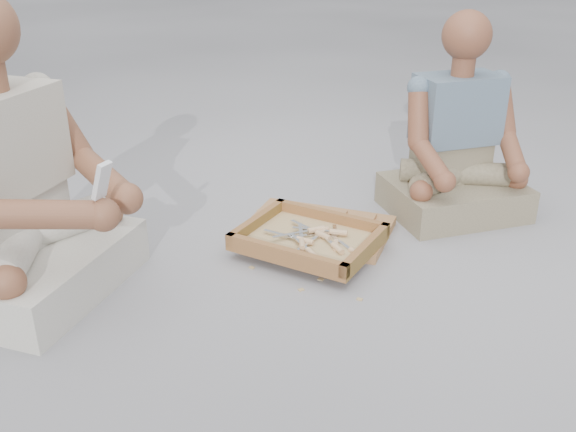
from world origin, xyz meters
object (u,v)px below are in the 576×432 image
(craftsman, at_px, (22,199))
(carved_panel, at_px, (318,228))
(companion, at_px, (457,150))
(tool_tray, at_px, (309,239))

(craftsman, bearing_deg, carved_panel, 132.63)
(carved_panel, distance_m, companion, 0.70)
(craftsman, height_order, companion, craftsman)
(tool_tray, distance_m, companion, 0.80)
(tool_tray, bearing_deg, companion, 47.84)
(tool_tray, xyz_separation_m, craftsman, (-0.86, -0.52, 0.28))
(carved_panel, bearing_deg, craftsman, -140.16)
(craftsman, bearing_deg, tool_tray, 124.16)
(tool_tray, height_order, companion, companion)
(craftsman, xyz_separation_m, companion, (1.38, 1.09, -0.06))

